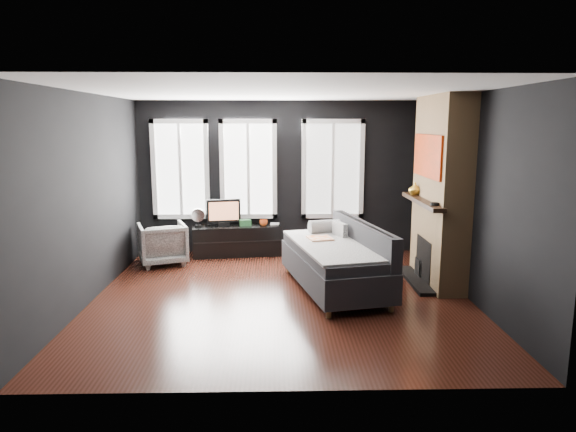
{
  "coord_description": "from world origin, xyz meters",
  "views": [
    {
      "loc": [
        -0.07,
        -6.64,
        2.31
      ],
      "look_at": [
        0.1,
        0.3,
        1.05
      ],
      "focal_mm": 32.0,
      "sensor_mm": 36.0,
      "label": 1
    }
  ],
  "objects_px": {
    "sofa": "(334,257)",
    "book": "(270,218)",
    "monitor": "(224,211)",
    "media_console": "(237,240)",
    "armchair": "(162,241)",
    "mantel_vase": "(415,189)",
    "mug": "(263,222)"
  },
  "relations": [
    {
      "from": "sofa",
      "to": "media_console",
      "type": "relative_size",
      "value": 1.44
    },
    {
      "from": "sofa",
      "to": "mantel_vase",
      "type": "distance_m",
      "value": 1.74
    },
    {
      "from": "armchair",
      "to": "book",
      "type": "distance_m",
      "value": 1.92
    },
    {
      "from": "mug",
      "to": "armchair",
      "type": "bearing_deg",
      "value": -162.41
    },
    {
      "from": "monitor",
      "to": "mantel_vase",
      "type": "xyz_separation_m",
      "value": [
        3.03,
        -1.18,
        0.53
      ]
    },
    {
      "from": "monitor",
      "to": "armchair",
      "type": "bearing_deg",
      "value": -161.28
    },
    {
      "from": "armchair",
      "to": "monitor",
      "type": "height_order",
      "value": "monitor"
    },
    {
      "from": "mug",
      "to": "monitor",
      "type": "bearing_deg",
      "value": 178.58
    },
    {
      "from": "monitor",
      "to": "mug",
      "type": "height_order",
      "value": "monitor"
    },
    {
      "from": "monitor",
      "to": "mantel_vase",
      "type": "distance_m",
      "value": 3.3
    },
    {
      "from": "sofa",
      "to": "monitor",
      "type": "distance_m",
      "value": 2.64
    },
    {
      "from": "media_console",
      "to": "armchair",
      "type": "bearing_deg",
      "value": -162.69
    },
    {
      "from": "sofa",
      "to": "monitor",
      "type": "relative_size",
      "value": 3.69
    },
    {
      "from": "armchair",
      "to": "mantel_vase",
      "type": "height_order",
      "value": "mantel_vase"
    },
    {
      "from": "media_console",
      "to": "monitor",
      "type": "bearing_deg",
      "value": 174.17
    },
    {
      "from": "mug",
      "to": "sofa",
      "type": "bearing_deg",
      "value": -62.05
    },
    {
      "from": "mug",
      "to": "mantel_vase",
      "type": "xyz_separation_m",
      "value": [
        2.33,
        -1.17,
        0.73
      ]
    },
    {
      "from": "sofa",
      "to": "armchair",
      "type": "relative_size",
      "value": 2.92
    },
    {
      "from": "sofa",
      "to": "book",
      "type": "bearing_deg",
      "value": 101.22
    },
    {
      "from": "armchair",
      "to": "media_console",
      "type": "bearing_deg",
      "value": -175.3
    },
    {
      "from": "sofa",
      "to": "mug",
      "type": "bearing_deg",
      "value": 105.51
    },
    {
      "from": "mug",
      "to": "book",
      "type": "height_order",
      "value": "book"
    },
    {
      "from": "media_console",
      "to": "book",
      "type": "bearing_deg",
      "value": 3.17
    },
    {
      "from": "mantel_vase",
      "to": "monitor",
      "type": "bearing_deg",
      "value": 158.68
    },
    {
      "from": "sofa",
      "to": "book",
      "type": "xyz_separation_m",
      "value": [
        -0.91,
        2.08,
        0.16
      ]
    },
    {
      "from": "media_console",
      "to": "mantel_vase",
      "type": "height_order",
      "value": "mantel_vase"
    },
    {
      "from": "media_console",
      "to": "mantel_vase",
      "type": "distance_m",
      "value": 3.23
    },
    {
      "from": "monitor",
      "to": "mug",
      "type": "distance_m",
      "value": 0.72
    },
    {
      "from": "book",
      "to": "armchair",
      "type": "bearing_deg",
      "value": -159.6
    },
    {
      "from": "sofa",
      "to": "book",
      "type": "distance_m",
      "value": 2.28
    },
    {
      "from": "armchair",
      "to": "book",
      "type": "relative_size",
      "value": 3.6
    },
    {
      "from": "sofa",
      "to": "armchair",
      "type": "height_order",
      "value": "sofa"
    }
  ]
}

